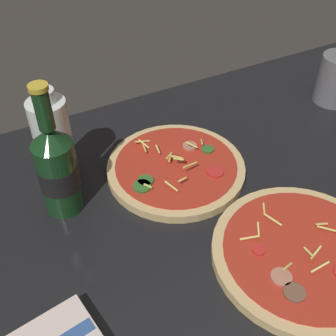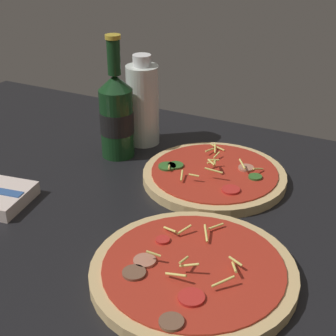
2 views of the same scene
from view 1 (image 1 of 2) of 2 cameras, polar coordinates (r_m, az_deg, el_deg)
name	(u,v)px [view 1 (image 1 of 2)]	position (r cm, az deg, el deg)	size (l,w,h in cm)	color
counter_slab	(227,228)	(76.00, 8.04, -8.11)	(160.00, 90.00, 2.50)	black
pizza_near	(303,254)	(72.28, 17.82, -11.08)	(29.38, 29.38, 4.11)	tan
pizza_far	(176,168)	(83.12, 1.09, 0.00)	(27.20, 27.20, 4.73)	tan
beer_bottle	(57,168)	(73.41, -14.80, -0.03)	(6.96, 6.96, 25.10)	#143819
oil_bottle	(54,140)	(79.78, -15.23, 3.65)	(6.96, 6.96, 19.56)	silver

